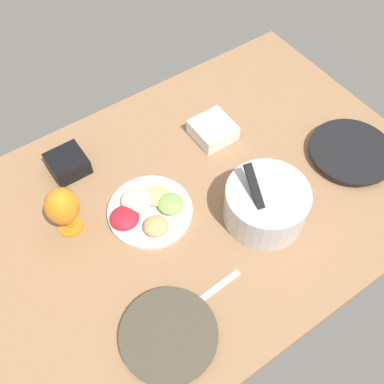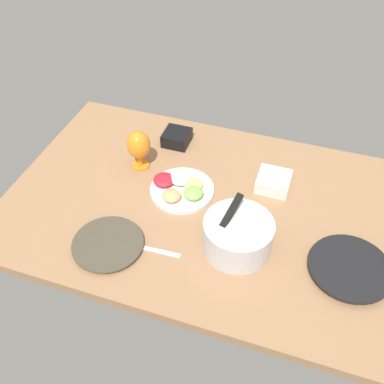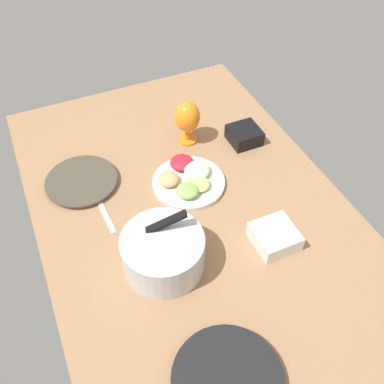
{
  "view_description": "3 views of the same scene",
  "coord_description": "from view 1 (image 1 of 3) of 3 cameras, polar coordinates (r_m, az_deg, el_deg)",
  "views": [
    {
      "loc": [
        42.82,
        65.38,
        120.29
      ],
      "look_at": [
        -1.51,
        1.34,
        7.11
      ],
      "focal_mm": 42.37,
      "sensor_mm": 36.0,
      "label": 1
    },
    {
      "loc": [
        -33.47,
        116.65,
        125.89
      ],
      "look_at": [
        4.71,
        2.13,
        7.11
      ],
      "focal_mm": 40.66,
      "sensor_mm": 36.0,
      "label": 2
    },
    {
      "loc": [
        -88.95,
        39.43,
        114.1
      ],
      "look_at": [
        0.95,
        -0.51,
        7.11
      ],
      "focal_mm": 40.32,
      "sensor_mm": 36.0,
      "label": 3
    }
  ],
  "objects": [
    {
      "name": "ground_plane",
      "position": [
        1.45,
        -0.79,
        -1.96
      ],
      "size": [
        160.0,
        104.0,
        4.0
      ],
      "primitive_type": "cube",
      "color": "#99704C"
    },
    {
      "name": "dinner_plate_left",
      "position": [
        1.63,
        19.38,
        4.7
      ],
      "size": [
        28.79,
        28.79,
        2.98
      ],
      "color": "#4C4C51",
      "rests_on": "ground_plane"
    },
    {
      "name": "dinner_plate_right",
      "position": [
        1.25,
        -2.96,
        -17.52
      ],
      "size": [
        26.21,
        26.21,
        2.05
      ],
      "color": "beige",
      "rests_on": "ground_plane"
    },
    {
      "name": "mixing_bowl",
      "position": [
        1.37,
        9.3,
        -1.42
      ],
      "size": [
        25.19,
        25.19,
        19.05
      ],
      "color": "silver",
      "rests_on": "ground_plane"
    },
    {
      "name": "fruit_platter",
      "position": [
        1.4,
        -5.49,
        -2.26
      ],
      "size": [
        26.46,
        26.46,
        5.49
      ],
      "color": "silver",
      "rests_on": "ground_plane"
    },
    {
      "name": "hurricane_glass_orange",
      "position": [
        1.35,
        -15.97,
        -1.83
      ],
      "size": [
        9.95,
        9.95,
        18.23
      ],
      "color": "orange",
      "rests_on": "ground_plane"
    },
    {
      "name": "square_bowl_black",
      "position": [
        1.54,
        -15.41,
        3.56
      ],
      "size": [
        11.77,
        11.77,
        6.08
      ],
      "color": "black",
      "rests_on": "ground_plane"
    },
    {
      "name": "square_bowl_white",
      "position": [
        1.59,
        2.64,
        7.87
      ],
      "size": [
        13.31,
        13.31,
        5.77
      ],
      "color": "white",
      "rests_on": "ground_plane"
    },
    {
      "name": "fork_by_right_plate",
      "position": [
        1.3,
        2.84,
        -12.15
      ],
      "size": [
        18.07,
        2.7,
        0.6
      ],
      "primitive_type": "cube",
      "rotation": [
        0.0,
        0.0,
        0.05
      ],
      "color": "silver",
      "rests_on": "ground_plane"
    }
  ]
}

